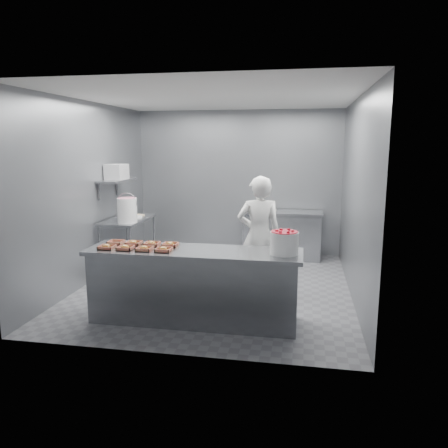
{
  "coord_description": "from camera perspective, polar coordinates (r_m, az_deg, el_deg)",
  "views": [
    {
      "loc": [
        1.28,
        -6.3,
        2.16
      ],
      "look_at": [
        0.16,
        -0.2,
        1.01
      ],
      "focal_mm": 35.0,
      "sensor_mm": 36.0,
      "label": 1
    }
  ],
  "objects": [
    {
      "name": "wall_left",
      "position": [
        7.14,
        -17.07,
        3.91
      ],
      "size": [
        0.04,
        4.5,
        2.8
      ],
      "primitive_type": "cube",
      "color": "slate",
      "rests_on": "ground"
    },
    {
      "name": "tray_0",
      "position": [
        5.49,
        -15.06,
        -2.9
      ],
      "size": [
        0.19,
        0.18,
        0.06
      ],
      "color": "tan",
      "rests_on": "service_counter"
    },
    {
      "name": "wall_back",
      "position": [
        8.68,
        1.87,
        5.44
      ],
      "size": [
        4.0,
        0.04,
        2.8
      ],
      "primitive_type": "cube",
      "color": "slate",
      "rests_on": "ground"
    },
    {
      "name": "tray_4",
      "position": [
        5.72,
        -13.91,
        -2.34
      ],
      "size": [
        0.19,
        0.18,
        0.04
      ],
      "color": "tan",
      "rests_on": "service_counter"
    },
    {
      "name": "tray_3",
      "position": [
        5.23,
        -7.89,
        -3.3
      ],
      "size": [
        0.19,
        0.18,
        0.06
      ],
      "color": "tan",
      "rests_on": "service_counter"
    },
    {
      "name": "worker",
      "position": [
        6.28,
        4.6,
        -1.52
      ],
      "size": [
        0.69,
        0.52,
        1.71
      ],
      "primitive_type": "imported",
      "rotation": [
        0.0,
        0.0,
        3.32
      ],
      "color": "silver",
      "rests_on": "ground"
    },
    {
      "name": "floor",
      "position": [
        6.78,
        -1.05,
        -8.1
      ],
      "size": [
        4.5,
        4.5,
        0.0
      ],
      "primitive_type": "plane",
      "color": "#4C4C51",
      "rests_on": "ground"
    },
    {
      "name": "service_counter",
      "position": [
        5.39,
        -3.94,
        -8.01
      ],
      "size": [
        2.6,
        0.7,
        0.9
      ],
      "color": "slate",
      "rests_on": "ground"
    },
    {
      "name": "ceiling",
      "position": [
        6.46,
        -1.14,
        16.17
      ],
      "size": [
        4.5,
        4.5,
        0.0
      ],
      "primitive_type": "plane",
      "rotation": [
        3.14,
        0.0,
        0.0
      ],
      "color": "white",
      "rests_on": "wall_back"
    },
    {
      "name": "bucket_lid",
      "position": [
        7.68,
        -11.74,
        0.9
      ],
      "size": [
        0.34,
        0.34,
        0.02
      ],
      "primitive_type": "cylinder",
      "rotation": [
        0.0,
        0.0,
        0.15
      ],
      "color": "silver",
      "rests_on": "prep_table"
    },
    {
      "name": "glaze_bucket",
      "position": [
        7.2,
        -12.53,
        1.84
      ],
      "size": [
        0.33,
        0.31,
        0.48
      ],
      "color": "silver",
      "rests_on": "prep_table"
    },
    {
      "name": "tray_5",
      "position": [
        5.63,
        -11.71,
        -2.43
      ],
      "size": [
        0.19,
        0.18,
        0.06
      ],
      "color": "tan",
      "rests_on": "service_counter"
    },
    {
      "name": "paper_stack",
      "position": [
        8.32,
        5.66,
        1.84
      ],
      "size": [
        0.34,
        0.28,
        0.04
      ],
      "primitive_type": "cube",
      "rotation": [
        0.0,
        0.0,
        -0.2
      ],
      "color": "silver",
      "rests_on": "back_counter"
    },
    {
      "name": "wall_shelf",
      "position": [
        7.59,
        -13.84,
        5.56
      ],
      "size": [
        0.35,
        0.9,
        0.03
      ],
      "primitive_type": "cube",
      "color": "slate",
      "rests_on": "wall_left"
    },
    {
      "name": "tray_1",
      "position": [
        5.39,
        -12.75,
        -3.03
      ],
      "size": [
        0.19,
        0.18,
        0.06
      ],
      "color": "tan",
      "rests_on": "service_counter"
    },
    {
      "name": "rag",
      "position": [
        7.88,
        -11.0,
        1.16
      ],
      "size": [
        0.18,
        0.17,
        0.02
      ],
      "primitive_type": "cube",
      "rotation": [
        0.0,
        0.0,
        -0.37
      ],
      "color": "#CCB28C",
      "rests_on": "prep_table"
    },
    {
      "name": "strawberry_tub",
      "position": [
        5.06,
        7.88,
        -2.34
      ],
      "size": [
        0.33,
        0.33,
        0.27
      ],
      "color": "silver",
      "rests_on": "service_counter"
    },
    {
      "name": "appliance",
      "position": [
        7.58,
        -13.85,
        6.64
      ],
      "size": [
        0.33,
        0.36,
        0.25
      ],
      "primitive_type": "cube",
      "rotation": [
        0.0,
        0.0,
        -0.09
      ],
      "color": "gray",
      "rests_on": "wall_shelf"
    },
    {
      "name": "wall_right",
      "position": [
        6.38,
        16.81,
        3.2
      ],
      "size": [
        0.04,
        4.5,
        2.8
      ],
      "primitive_type": "cube",
      "color": "slate",
      "rests_on": "ground"
    },
    {
      "name": "tray_6",
      "position": [
        5.55,
        -9.4,
        -2.54
      ],
      "size": [
        0.19,
        0.18,
        0.06
      ],
      "color": "tan",
      "rests_on": "service_counter"
    },
    {
      "name": "back_counter",
      "position": [
        8.38,
        7.57,
        -1.37
      ],
      "size": [
        1.5,
        0.6,
        0.9
      ],
      "color": "slate",
      "rests_on": "ground"
    },
    {
      "name": "tray_2",
      "position": [
        5.31,
        -10.36,
        -3.17
      ],
      "size": [
        0.19,
        0.18,
        0.06
      ],
      "color": "tan",
      "rests_on": "service_counter"
    },
    {
      "name": "prep_table",
      "position": [
        7.66,
        -12.36,
        -1.58
      ],
      "size": [
        0.6,
        1.2,
        0.9
      ],
      "color": "slate",
      "rests_on": "ground"
    },
    {
      "name": "tray_7",
      "position": [
        5.47,
        -7.03,
        -2.66
      ],
      "size": [
        0.19,
        0.18,
        0.06
      ],
      "color": "tan",
      "rests_on": "service_counter"
    }
  ]
}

